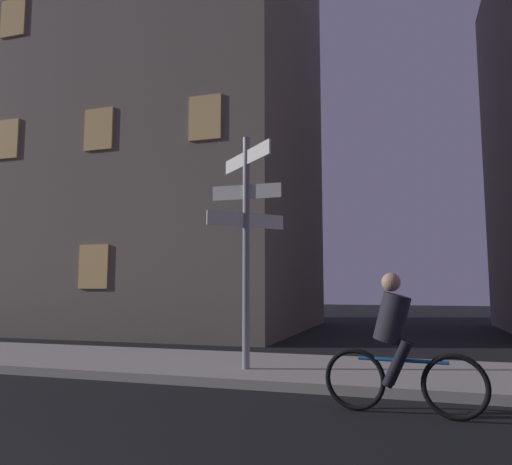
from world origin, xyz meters
name	(u,v)px	position (x,y,z in m)	size (l,w,h in m)	color
sidewalk_kerb	(222,366)	(0.00, 6.80, 0.07)	(40.00, 2.84, 0.14)	#9E9991
signpost	(246,228)	(0.62, 6.27, 2.42)	(1.20, 1.16, 3.81)	gray
cyclist	(397,348)	(3.00, 4.59, 0.75)	(1.81, 0.37, 1.61)	black
building_left_block	(135,84)	(-6.64, 14.57, 9.23)	(12.94, 8.91, 18.47)	#6B6056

